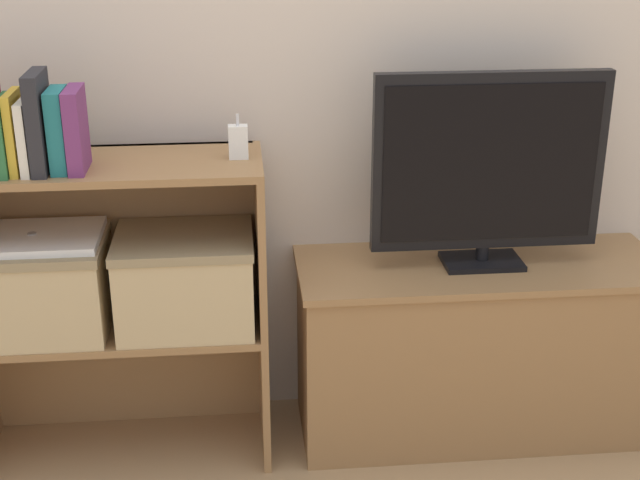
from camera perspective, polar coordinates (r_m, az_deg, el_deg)
The scene contains 16 objects.
ground_plane at distance 2.58m, azimuth 0.37°, elevation -14.50°, with size 16.00×16.00×0.00m, color #A37F56.
wall_back at distance 2.50m, azimuth -0.54°, elevation 14.31°, with size 10.00×0.05×2.40m.
tv_stand at distance 2.67m, azimuth 9.91°, elevation -6.75°, with size 1.04×0.39×0.53m.
tv at distance 2.45m, azimuth 10.75°, elevation 4.66°, with size 0.64×0.14×0.54m.
bookshelf_lower_tier at distance 2.64m, azimuth -12.45°, elevation -7.39°, with size 0.82×0.33×0.41m.
bookshelf_upper_tier at distance 2.46m, azimuth -13.25°, elevation 1.54°, with size 0.82×0.33×0.46m.
book_forest at distance 2.31m, azimuth -19.51°, elevation 6.34°, with size 0.02×0.15×0.19m.
book_mustard at distance 2.30m, azimuth -18.93°, elevation 6.54°, with size 0.02×0.13×0.20m.
book_ivory at distance 2.30m, azimuth -18.24°, elevation 6.35°, with size 0.02×0.15×0.18m.
book_charcoal at distance 2.28m, azimuth -17.53°, elevation 7.19°, with size 0.04×0.15×0.25m.
book_teal at distance 2.28m, azimuth -16.37°, elevation 6.75°, with size 0.04×0.12×0.20m.
book_plum at distance 2.27m, azimuth -15.33°, elevation 6.83°, with size 0.04×0.14×0.20m.
baby_monitor at distance 2.32m, azimuth -5.25°, elevation 6.29°, with size 0.05×0.04×0.12m.
storage_basket_left at distance 2.48m, azimuth -17.60°, elevation -2.58°, with size 0.37×0.30×0.25m.
storage_basket_right at distance 2.43m, azimuth -8.60°, elevation -2.30°, with size 0.37×0.30×0.25m.
laptop at distance 2.44m, azimuth -17.94°, elevation 0.15°, with size 0.35×0.24×0.02m.
Camera 1 is at (-0.22, -2.07, 1.52)m, focal length 50.00 mm.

